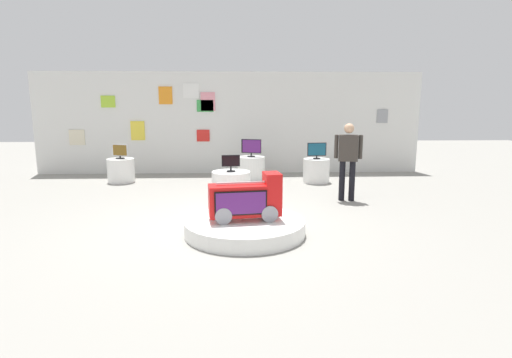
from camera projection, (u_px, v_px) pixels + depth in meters
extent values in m
plane|color=gray|center=(223.00, 224.00, 6.69)|extent=(30.00, 30.00, 0.00)
cube|color=silver|center=(229.00, 123.00, 11.38)|extent=(10.88, 0.10, 2.84)
cube|color=white|center=(191.00, 91.00, 11.11)|extent=(0.43, 0.02, 0.40)
cube|color=gray|center=(382.00, 116.00, 11.46)|extent=(0.31, 0.02, 0.38)
cube|color=red|center=(203.00, 136.00, 11.35)|extent=(0.36, 0.02, 0.33)
cube|color=beige|center=(77.00, 137.00, 11.21)|extent=(0.43, 0.02, 0.43)
cube|color=green|center=(205.00, 106.00, 11.20)|extent=(0.46, 0.02, 0.32)
cube|color=orange|center=(166.00, 95.00, 11.10)|extent=(0.37, 0.02, 0.48)
cube|color=pink|center=(208.00, 102.00, 11.18)|extent=(0.40, 0.02, 0.51)
cube|color=#9ECC33|center=(108.00, 102.00, 11.07)|extent=(0.39, 0.02, 0.32)
cube|color=yellow|center=(138.00, 131.00, 11.25)|extent=(0.38, 0.02, 0.53)
cylinder|color=white|center=(245.00, 227.00, 6.13)|extent=(1.83, 1.83, 0.23)
cylinder|color=gray|center=(222.00, 213.00, 6.03)|extent=(0.31, 0.45, 0.25)
cylinder|color=gray|center=(267.00, 211.00, 6.15)|extent=(0.31, 0.45, 0.25)
cube|color=red|center=(245.00, 200.00, 6.05)|extent=(1.12, 0.52, 0.47)
cube|color=red|center=(272.00, 178.00, 6.07)|extent=(0.29, 0.40, 0.17)
cube|color=black|center=(241.00, 203.00, 5.85)|extent=(0.77, 0.12, 0.36)
cube|color=#561E6B|center=(241.00, 203.00, 5.85)|extent=(0.73, 0.12, 0.32)
cube|color=#B2B2B7|center=(245.00, 183.00, 6.00)|extent=(0.86, 0.15, 0.02)
cylinder|color=white|center=(231.00, 186.00, 8.27)|extent=(0.79, 0.79, 0.60)
cylinder|color=black|center=(231.00, 171.00, 8.22)|extent=(0.17, 0.17, 0.02)
cylinder|color=black|center=(231.00, 168.00, 8.21)|extent=(0.04, 0.04, 0.09)
cube|color=black|center=(231.00, 161.00, 8.18)|extent=(0.37, 0.07, 0.23)
cube|color=black|center=(231.00, 161.00, 8.16)|extent=(0.34, 0.04, 0.21)
cylinder|color=white|center=(316.00, 171.00, 10.18)|extent=(0.67, 0.67, 0.60)
cylinder|color=black|center=(317.00, 158.00, 10.12)|extent=(0.18, 0.18, 0.02)
cylinder|color=black|center=(317.00, 157.00, 10.11)|extent=(0.04, 0.04, 0.06)
cube|color=black|center=(317.00, 149.00, 10.08)|extent=(0.49, 0.08, 0.33)
cube|color=navy|center=(317.00, 149.00, 10.05)|extent=(0.44, 0.06, 0.30)
cylinder|color=white|center=(251.00, 168.00, 10.57)|extent=(0.71, 0.71, 0.60)
cylinder|color=black|center=(251.00, 156.00, 10.51)|extent=(0.20, 0.20, 0.02)
cylinder|color=black|center=(251.00, 155.00, 10.50)|extent=(0.04, 0.04, 0.08)
cube|color=black|center=(251.00, 146.00, 10.46)|extent=(0.52, 0.20, 0.36)
cube|color=#561E6B|center=(252.00, 146.00, 10.44)|extent=(0.47, 0.16, 0.32)
cylinder|color=white|center=(121.00, 170.00, 10.20)|extent=(0.67, 0.67, 0.60)
cylinder|color=black|center=(120.00, 158.00, 10.14)|extent=(0.22, 0.22, 0.02)
cylinder|color=black|center=(120.00, 157.00, 10.14)|extent=(0.04, 0.04, 0.05)
cube|color=silver|center=(120.00, 150.00, 10.10)|extent=(0.42, 0.18, 0.29)
cube|color=brown|center=(120.00, 150.00, 10.08)|extent=(0.38, 0.14, 0.26)
cylinder|color=black|center=(352.00, 181.00, 8.21)|extent=(0.12, 0.12, 0.82)
cylinder|color=black|center=(342.00, 181.00, 8.24)|extent=(0.12, 0.12, 0.82)
cube|color=#38332D|center=(348.00, 148.00, 8.10)|extent=(0.41, 0.28, 0.53)
sphere|color=tan|center=(349.00, 128.00, 8.03)|extent=(0.20, 0.20, 0.20)
cylinder|color=#38332D|center=(361.00, 147.00, 8.06)|extent=(0.08, 0.08, 0.48)
cylinder|color=#38332D|center=(336.00, 146.00, 8.14)|extent=(0.08, 0.08, 0.48)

